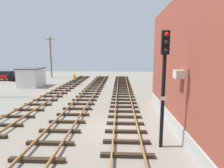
{
  "coord_description": "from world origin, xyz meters",
  "views": [
    {
      "loc": [
        0.2,
        -10.95,
        4.65
      ],
      "look_at": [
        -0.63,
        7.6,
        1.65
      ],
      "focal_mm": 28.96,
      "sensor_mm": 36.0,
      "label": 1
    }
  ],
  "objects_px": {
    "track_worker_foreground": "(75,79)",
    "brick_building": "(218,65)",
    "control_hut": "(32,77)",
    "parked_car_black": "(22,76)",
    "signal_mast": "(164,77)",
    "utility_pole_far": "(51,57)",
    "parked_car_red": "(8,75)"
  },
  "relations": [
    {
      "from": "track_worker_foreground",
      "to": "brick_building",
      "type": "bearing_deg",
      "value": -50.52
    },
    {
      "from": "parked_car_black",
      "to": "signal_mast",
      "type": "bearing_deg",
      "value": -49.1
    },
    {
      "from": "brick_building",
      "to": "parked_car_black",
      "type": "xyz_separation_m",
      "value": [
        -23.93,
        20.16,
        -3.14
      ]
    },
    {
      "from": "parked_car_black",
      "to": "utility_pole_far",
      "type": "distance_m",
      "value": 7.04
    },
    {
      "from": "control_hut",
      "to": "track_worker_foreground",
      "type": "height_order",
      "value": "control_hut"
    },
    {
      "from": "parked_car_black",
      "to": "track_worker_foreground",
      "type": "distance_m",
      "value": 11.57
    },
    {
      "from": "control_hut",
      "to": "parked_car_black",
      "type": "xyz_separation_m",
      "value": [
        -4.73,
        5.74,
        -0.49
      ]
    },
    {
      "from": "control_hut",
      "to": "parked_car_black",
      "type": "relative_size",
      "value": 0.9
    },
    {
      "from": "signal_mast",
      "to": "parked_car_black",
      "type": "relative_size",
      "value": 1.37
    },
    {
      "from": "parked_car_black",
      "to": "utility_pole_far",
      "type": "bearing_deg",
      "value": 53.38
    },
    {
      "from": "brick_building",
      "to": "parked_car_red",
      "type": "relative_size",
      "value": 3.13
    },
    {
      "from": "brick_building",
      "to": "parked_car_red",
      "type": "bearing_deg",
      "value": 142.37
    },
    {
      "from": "signal_mast",
      "to": "parked_car_black",
      "type": "distance_m",
      "value": 30.59
    },
    {
      "from": "brick_building",
      "to": "parked_car_black",
      "type": "bearing_deg",
      "value": 139.89
    },
    {
      "from": "signal_mast",
      "to": "parked_car_red",
      "type": "height_order",
      "value": "signal_mast"
    },
    {
      "from": "control_hut",
      "to": "parked_car_black",
      "type": "bearing_deg",
      "value": 129.49
    },
    {
      "from": "parked_car_red",
      "to": "signal_mast",
      "type": "bearing_deg",
      "value": -45.89
    },
    {
      "from": "utility_pole_far",
      "to": "parked_car_red",
      "type": "bearing_deg",
      "value": -145.47
    },
    {
      "from": "utility_pole_far",
      "to": "brick_building",
      "type": "bearing_deg",
      "value": -51.12
    },
    {
      "from": "signal_mast",
      "to": "track_worker_foreground",
      "type": "bearing_deg",
      "value": 115.95
    },
    {
      "from": "control_hut",
      "to": "signal_mast",
      "type": "bearing_deg",
      "value": -48.64
    },
    {
      "from": "parked_car_black",
      "to": "brick_building",
      "type": "bearing_deg",
      "value": -40.11
    },
    {
      "from": "utility_pole_far",
      "to": "track_worker_foreground",
      "type": "relative_size",
      "value": 4.38
    },
    {
      "from": "control_hut",
      "to": "brick_building",
      "type": "bearing_deg",
      "value": -36.9
    },
    {
      "from": "parked_car_black",
      "to": "parked_car_red",
      "type": "relative_size",
      "value": 1.0
    },
    {
      "from": "utility_pole_far",
      "to": "track_worker_foreground",
      "type": "xyz_separation_m",
      "value": [
        7.1,
        -9.15,
        -3.36
      ]
    },
    {
      "from": "track_worker_foreground",
      "to": "utility_pole_far",
      "type": "bearing_deg",
      "value": 127.8
    },
    {
      "from": "brick_building",
      "to": "parked_car_black",
      "type": "relative_size",
      "value": 3.13
    },
    {
      "from": "parked_car_black",
      "to": "parked_car_red",
      "type": "distance_m",
      "value": 2.87
    },
    {
      "from": "brick_building",
      "to": "control_hut",
      "type": "distance_m",
      "value": 24.16
    },
    {
      "from": "signal_mast",
      "to": "utility_pole_far",
      "type": "xyz_separation_m",
      "value": [
        -16.27,
        27.98,
        0.7
      ]
    },
    {
      "from": "track_worker_foreground",
      "to": "control_hut",
      "type": "bearing_deg",
      "value": -165.66
    }
  ]
}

